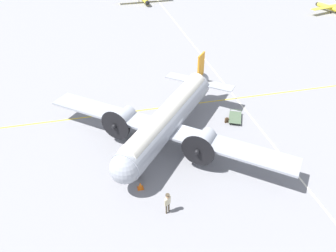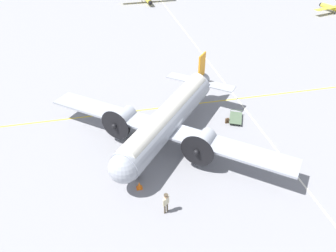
{
  "view_description": "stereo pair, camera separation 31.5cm",
  "coord_description": "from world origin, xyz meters",
  "px_view_note": "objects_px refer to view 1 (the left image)",
  "views": [
    {
      "loc": [
        5.5,
        23.21,
        18.52
      ],
      "look_at": [
        0.0,
        0.0,
        1.59
      ],
      "focal_mm": 35.0,
      "sensor_mm": 36.0,
      "label": 1
    },
    {
      "loc": [
        5.2,
        23.28,
        18.52
      ],
      "look_at": [
        0.0,
        0.0,
        1.59
      ],
      "focal_mm": 35.0,
      "sensor_mm": 36.0,
      "label": 2
    }
  ],
  "objects_px": {
    "airliner_main": "(166,120)",
    "traffic_cone": "(140,186)",
    "suitcase_near_door": "(227,120)",
    "baggage_cart": "(235,117)",
    "light_aircraft_taxiing": "(332,8)",
    "crew_foreground": "(168,201)"
  },
  "relations": [
    {
      "from": "airliner_main",
      "to": "traffic_cone",
      "type": "relative_size",
      "value": 30.39
    },
    {
      "from": "suitcase_near_door",
      "to": "baggage_cart",
      "type": "xyz_separation_m",
      "value": [
        -1.0,
        -0.26,
        0.02
      ]
    },
    {
      "from": "airliner_main",
      "to": "traffic_cone",
      "type": "xyz_separation_m",
      "value": [
        3.21,
        5.1,
        -2.16
      ]
    },
    {
      "from": "crew_foreground",
      "to": "suitcase_near_door",
      "type": "relative_size",
      "value": 3.2
    },
    {
      "from": "airliner_main",
      "to": "traffic_cone",
      "type": "height_order",
      "value": "airliner_main"
    },
    {
      "from": "light_aircraft_taxiing",
      "to": "traffic_cone",
      "type": "xyz_separation_m",
      "value": [
        43.06,
        37.11,
        -0.53
      ]
    },
    {
      "from": "crew_foreground",
      "to": "suitcase_near_door",
      "type": "height_order",
      "value": "crew_foreground"
    },
    {
      "from": "crew_foreground",
      "to": "light_aircraft_taxiing",
      "type": "xyz_separation_m",
      "value": [
        -41.55,
        -39.84,
        -0.31
      ]
    },
    {
      "from": "baggage_cart",
      "to": "light_aircraft_taxiing",
      "type": "distance_m",
      "value": 44.07
    },
    {
      "from": "baggage_cart",
      "to": "light_aircraft_taxiing",
      "type": "height_order",
      "value": "light_aircraft_taxiing"
    },
    {
      "from": "suitcase_near_door",
      "to": "baggage_cart",
      "type": "distance_m",
      "value": 1.04
    },
    {
      "from": "light_aircraft_taxiing",
      "to": "traffic_cone",
      "type": "distance_m",
      "value": 56.85
    },
    {
      "from": "suitcase_near_door",
      "to": "baggage_cart",
      "type": "bearing_deg",
      "value": -165.64
    },
    {
      "from": "airliner_main",
      "to": "light_aircraft_taxiing",
      "type": "distance_m",
      "value": 51.14
    },
    {
      "from": "airliner_main",
      "to": "light_aircraft_taxiing",
      "type": "bearing_deg",
      "value": 168.38
    },
    {
      "from": "airliner_main",
      "to": "baggage_cart",
      "type": "distance_m",
      "value": 8.13
    },
    {
      "from": "airliner_main",
      "to": "suitcase_near_door",
      "type": "distance_m",
      "value": 7.14
    },
    {
      "from": "crew_foreground",
      "to": "light_aircraft_taxiing",
      "type": "height_order",
      "value": "light_aircraft_taxiing"
    },
    {
      "from": "suitcase_near_door",
      "to": "baggage_cart",
      "type": "height_order",
      "value": "same"
    },
    {
      "from": "light_aircraft_taxiing",
      "to": "baggage_cart",
      "type": "bearing_deg",
      "value": 117.38
    },
    {
      "from": "airliner_main",
      "to": "suitcase_near_door",
      "type": "bearing_deg",
      "value": 144.49
    },
    {
      "from": "suitcase_near_door",
      "to": "light_aircraft_taxiing",
      "type": "relative_size",
      "value": 0.06
    }
  ]
}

